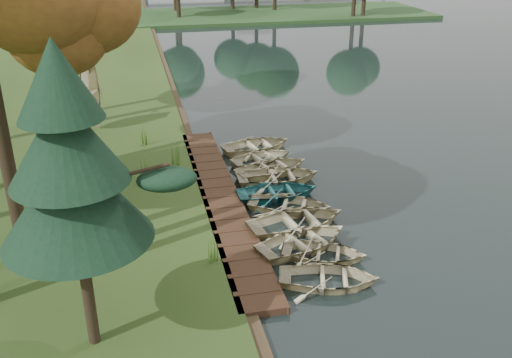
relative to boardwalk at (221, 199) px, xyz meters
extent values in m
plane|color=#3D2F1D|center=(1.60, 0.00, -0.15)|extent=(300.00, 300.00, 0.00)
cube|color=#362215|center=(0.00, 0.00, 0.00)|extent=(1.60, 16.00, 0.30)
cube|color=#25451E|center=(9.60, 50.00, 0.08)|extent=(50.00, 14.00, 0.45)
imported|color=beige|center=(2.46, -6.81, 0.24)|extent=(3.81, 3.18, 0.68)
imported|color=beige|center=(2.80, -5.27, 0.21)|extent=(3.59, 3.13, 0.62)
imported|color=beige|center=(2.32, -4.42, 0.28)|extent=(4.33, 3.67, 0.76)
imported|color=beige|center=(2.52, -2.95, 0.31)|extent=(4.36, 3.44, 0.82)
imported|color=beige|center=(2.62, -1.48, 0.26)|extent=(4.14, 3.65, 0.71)
imported|color=teal|center=(2.45, -0.21, 0.27)|extent=(3.59, 2.60, 0.73)
imported|color=beige|center=(2.87, 1.34, 0.29)|extent=(3.86, 2.79, 0.79)
imported|color=beige|center=(2.89, 2.36, 0.28)|extent=(4.26, 3.56, 0.76)
imported|color=beige|center=(2.72, 3.75, 0.24)|extent=(3.81, 3.19, 0.68)
imported|color=beige|center=(2.80, 5.44, 0.28)|extent=(4.13, 3.31, 0.76)
imported|color=beige|center=(-5.36, 10.06, 0.53)|extent=(4.23, 3.53, 0.75)
cylinder|color=black|center=(-5.35, -3.56, 4.27)|extent=(0.40, 0.40, 8.25)
ellipsoid|color=brown|center=(-5.35, -3.56, 8.40)|extent=(3.43, 3.43, 2.91)
cylinder|color=black|center=(-6.31, 4.52, 4.76)|extent=(0.42, 0.42, 9.22)
cylinder|color=black|center=(-6.00, 13.46, 5.80)|extent=(0.47, 0.47, 11.30)
cylinder|color=black|center=(-4.93, -8.26, 2.06)|extent=(0.32, 0.32, 3.83)
cone|color=black|center=(-4.93, -8.26, 4.73)|extent=(3.80, 3.80, 2.60)
cone|color=black|center=(-4.93, -8.26, 6.16)|extent=(2.90, 2.90, 2.25)
cone|color=black|center=(-4.93, -8.26, 7.58)|extent=(2.00, 2.00, 1.90)
cone|color=#3F661E|center=(-1.00, -4.86, 0.58)|extent=(0.60, 0.60, 0.85)
cone|color=#3F661E|center=(-3.05, 2.15, 0.66)|extent=(0.60, 0.60, 1.03)
cone|color=#3F661E|center=(-1.44, 3.97, 0.71)|extent=(0.60, 0.60, 1.13)
cone|color=#3F661E|center=(-2.89, 6.96, 0.64)|extent=(0.60, 0.60, 0.97)
camera|label=1|loc=(-3.31, -21.53, 10.82)|focal=40.00mm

